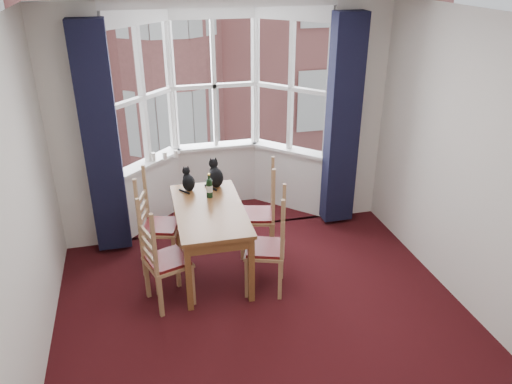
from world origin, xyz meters
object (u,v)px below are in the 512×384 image
object	(u,v)px
chair_left_far	(153,227)
candle_tall	(153,157)
chair_right_far	(265,216)
wine_bottle	(209,187)
candle_extra	(176,154)
cat_right	(216,176)
chair_right_near	(274,250)
dining_table	(210,217)
candle_short	(165,156)
chair_left_near	(159,264)
cat_left	(188,181)

from	to	relation	value
chair_left_far	candle_tall	distance (m)	1.09
chair_left_far	chair_right_far	distance (m)	1.28
chair_left_far	wine_bottle	world-z (taller)	wine_bottle
wine_bottle	candle_extra	xyz separation A→B (m)	(-0.26, 1.06, 0.02)
cat_right	candle_extra	world-z (taller)	cat_right
candle_tall	candle_extra	world-z (taller)	candle_tall
chair_left_far	chair_right_near	distance (m)	1.41
dining_table	candle_tall	size ratio (longest dim) A/B	12.57
candle_short	chair_right_far	bearing A→B (deg)	-45.90
chair_left_near	chair_left_far	xyz separation A→B (m)	(-0.01, 0.76, 0.00)
chair_left_near	chair_right_far	bearing A→B (deg)	29.19
chair_right_far	wine_bottle	xyz separation A→B (m)	(-0.63, 0.02, 0.43)
chair_left_far	candle_short	world-z (taller)	candle_short
chair_right_far	candle_tall	world-z (taller)	candle_tall
cat_right	dining_table	bearing A→B (deg)	-106.88
chair_right_near	candle_short	distance (m)	2.07
cat_left	candle_tall	world-z (taller)	cat_left
chair_left_far	cat_right	size ratio (longest dim) A/B	2.75
cat_left	cat_right	distance (m)	0.32
chair_right_far	candle_tall	bearing A→B (deg)	138.69
chair_right_near	chair_right_far	world-z (taller)	same
chair_left_near	cat_right	distance (m)	1.34
candle_short	dining_table	bearing A→B (deg)	-74.98
chair_left_near	chair_left_far	size ratio (longest dim) A/B	1.00
chair_right_far	candle_tall	size ratio (longest dim) A/B	8.49
wine_bottle	chair_left_near	bearing A→B (deg)	-130.98
wine_bottle	chair_right_far	bearing A→B (deg)	-2.23
candle_short	cat_left	bearing A→B (deg)	-76.02
candle_extra	candle_tall	bearing A→B (deg)	-170.06
chair_right_near	chair_left_far	bearing A→B (deg)	146.61
chair_left_near	chair_right_far	xyz separation A→B (m)	(1.27, 0.71, 0.00)
wine_bottle	candle_short	distance (m)	1.11
chair_right_far	dining_table	bearing A→B (deg)	-160.17
chair_left_near	candle_short	distance (m)	1.84
cat_left	candle_extra	world-z (taller)	cat_left
chair_right_near	candle_short	bearing A→B (deg)	117.41
chair_right_far	cat_right	distance (m)	0.74
chair_left_far	chair_left_near	bearing A→B (deg)	-88.88
chair_right_near	cat_right	xyz separation A→B (m)	(-0.41, 1.03, 0.44)
chair_left_far	chair_right_near	size ratio (longest dim) A/B	1.00
chair_right_near	candle_extra	world-z (taller)	candle_extra
dining_table	chair_right_far	world-z (taller)	chair_right_far
chair_right_near	wine_bottle	world-z (taller)	wine_bottle
dining_table	chair_right_near	world-z (taller)	chair_right_near
chair_right_near	cat_right	distance (m)	1.19
candle_short	candle_extra	distance (m)	0.14
dining_table	chair_right_far	size ratio (longest dim) A/B	1.48
dining_table	chair_left_near	size ratio (longest dim) A/B	1.48
dining_table	chair_right_near	bearing A→B (deg)	-39.88
cat_right	candle_short	distance (m)	0.92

